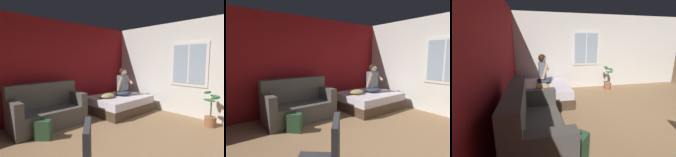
% 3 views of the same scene
% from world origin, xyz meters
% --- Properties ---
extents(ground_plane, '(40.00, 40.00, 0.00)m').
position_xyz_m(ground_plane, '(0.00, 0.00, 0.00)').
color(ground_plane, '#93704C').
extents(wall_back_accent, '(10.84, 0.16, 2.70)m').
position_xyz_m(wall_back_accent, '(0.00, 3.05, 1.35)').
color(wall_back_accent, maroon).
rests_on(wall_back_accent, ground).
extents(wall_side_with_window, '(0.19, 7.34, 2.70)m').
position_xyz_m(wall_side_with_window, '(3.00, 0.00, 1.35)').
color(wall_side_with_window, silver).
rests_on(wall_side_with_window, ground).
extents(bed, '(1.78, 1.43, 0.48)m').
position_xyz_m(bed, '(1.85, 2.06, 0.24)').
color(bed, '#4C3828').
rests_on(bed, ground).
extents(couch, '(1.71, 0.85, 1.04)m').
position_xyz_m(couch, '(-0.31, 2.40, 0.39)').
color(couch, '#514C47').
rests_on(couch, ground).
extents(person_seated, '(0.54, 0.47, 0.88)m').
position_xyz_m(person_seated, '(2.03, 2.07, 0.84)').
color(person_seated, '#383D51').
rests_on(person_seated, bed).
extents(backpack, '(0.35, 0.35, 0.46)m').
position_xyz_m(backpack, '(-0.68, 1.77, 0.19)').
color(backpack, '#2D5133').
rests_on(backpack, ground).
extents(throw_pillow, '(0.49, 0.37, 0.14)m').
position_xyz_m(throw_pillow, '(1.39, 2.14, 0.55)').
color(throw_pillow, tan).
rests_on(throw_pillow, bed).
extents(cell_phone, '(0.16, 0.11, 0.01)m').
position_xyz_m(cell_phone, '(2.37, 1.87, 0.48)').
color(cell_phone, '#B7B7BC').
rests_on(cell_phone, bed).
extents(potted_plant, '(0.39, 0.37, 0.85)m').
position_xyz_m(potted_plant, '(2.51, -0.35, 0.30)').
color(potted_plant, '#995B3D').
rests_on(potted_plant, ground).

